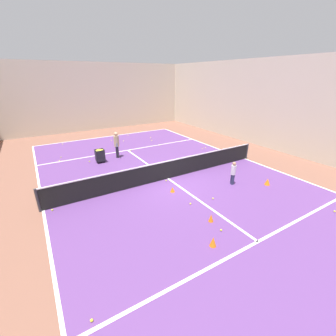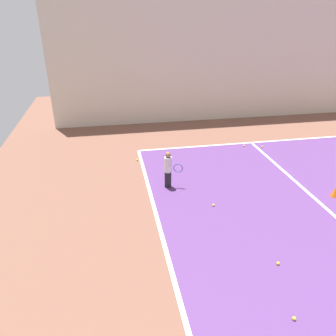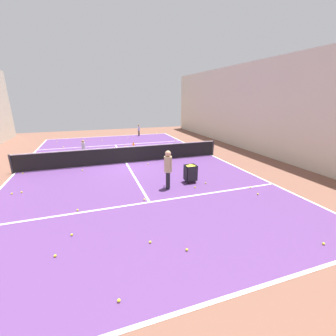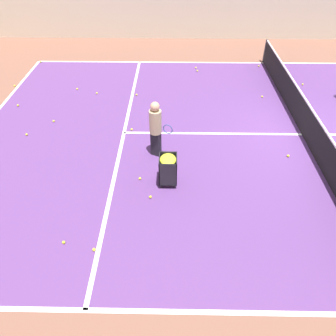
% 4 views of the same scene
% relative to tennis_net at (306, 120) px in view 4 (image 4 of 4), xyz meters
% --- Properties ---
extents(ground_plane, '(31.04, 31.04, 0.00)m').
position_rel_tennis_net_xyz_m(ground_plane, '(0.00, 0.00, -0.52)').
color(ground_plane, brown).
extents(court_playing_area, '(11.62, 20.45, 0.00)m').
position_rel_tennis_net_xyz_m(court_playing_area, '(0.00, 0.00, -0.52)').
color(court_playing_area, '#563370').
rests_on(court_playing_area, ground).
extents(line_sideline_right, '(0.10, 20.45, 0.00)m').
position_rel_tennis_net_xyz_m(line_sideline_right, '(5.81, 0.00, -0.51)').
color(line_sideline_right, white).
rests_on(line_sideline_right, ground).
extents(line_service_far, '(11.62, 0.10, 0.00)m').
position_rel_tennis_net_xyz_m(line_service_far, '(0.00, 5.62, -0.51)').
color(line_service_far, white).
rests_on(line_service_far, ground).
extents(line_centre_service, '(0.10, 11.25, 0.00)m').
position_rel_tennis_net_xyz_m(line_centre_service, '(0.00, 0.00, -0.51)').
color(line_centre_service, white).
rests_on(line_centre_service, ground).
extents(tennis_net, '(11.92, 0.10, 1.00)m').
position_rel_tennis_net_xyz_m(tennis_net, '(0.00, 0.00, 0.00)').
color(tennis_net, '#2D2D33').
rests_on(tennis_net, ground).
extents(coach_at_net, '(0.44, 0.70, 1.68)m').
position_rel_tennis_net_xyz_m(coach_at_net, '(-1.11, 4.54, 0.45)').
color(coach_at_net, black).
rests_on(coach_at_net, ground).
extents(ball_cart, '(0.52, 0.45, 0.84)m').
position_rel_tennis_net_xyz_m(ball_cart, '(-2.33, 4.19, 0.06)').
color(ball_cart, black).
rests_on(ball_cart, ground).
extents(tennis_ball_1, '(0.07, 0.07, 0.07)m').
position_rel_tennis_net_xyz_m(tennis_ball_1, '(3.22, 10.35, -0.48)').
color(tennis_ball_1, yellow).
rests_on(tennis_ball_1, ground).
extents(tennis_ball_2, '(0.07, 0.07, 0.07)m').
position_rel_tennis_net_xyz_m(tennis_ball_2, '(3.55, -1.08, -0.48)').
color(tennis_ball_2, yellow).
rests_on(tennis_ball_2, ground).
extents(tennis_ball_3, '(0.07, 0.07, 0.07)m').
position_rel_tennis_net_xyz_m(tennis_ball_3, '(2.54, 5.46, -0.48)').
color(tennis_ball_3, yellow).
rests_on(tennis_ball_3, ground).
extents(tennis_ball_5, '(0.07, 0.07, 0.07)m').
position_rel_tennis_net_xyz_m(tennis_ball_5, '(5.38, 0.30, -0.48)').
color(tennis_ball_5, yellow).
rests_on(tennis_ball_5, ground).
extents(tennis_ball_7, '(0.07, 0.07, 0.07)m').
position_rel_tennis_net_xyz_m(tennis_ball_7, '(5.67, 10.09, -0.48)').
color(tennis_ball_7, yellow).
rests_on(tennis_ball_7, ground).
extents(tennis_ball_9, '(0.07, 0.07, 0.07)m').
position_rel_tennis_net_xyz_m(tennis_ball_9, '(-4.33, 6.40, -0.48)').
color(tennis_ball_9, yellow).
rests_on(tennis_ball_9, ground).
extents(tennis_ball_11, '(0.07, 0.07, 0.07)m').
position_rel_tennis_net_xyz_m(tennis_ball_11, '(-0.23, -0.21, -0.48)').
color(tennis_ball_11, yellow).
rests_on(tennis_ball_11, ground).
extents(tennis_ball_12, '(0.07, 0.07, 0.07)m').
position_rel_tennis_net_xyz_m(tennis_ball_12, '(2.98, 7.81, -0.48)').
color(tennis_ball_12, yellow).
rests_on(tennis_ball_12, ground).
extents(tennis_ball_13, '(0.07, 0.07, 0.07)m').
position_rel_tennis_net_xyz_m(tennis_ball_13, '(-1.17, 0.75, -0.48)').
color(tennis_ball_13, yellow).
rests_on(tennis_ball_13, ground).
extents(tennis_ball_15, '(0.07, 0.07, 0.07)m').
position_rel_tennis_net_xyz_m(tennis_ball_15, '(4.80, 3.05, -0.48)').
color(tennis_ball_15, yellow).
rests_on(tennis_ball_15, ground).
extents(tennis_ball_16, '(0.07, 0.07, 0.07)m').
position_rel_tennis_net_xyz_m(tennis_ball_16, '(2.65, 6.98, -0.48)').
color(tennis_ball_16, yellow).
rests_on(tennis_ball_16, ground).
extents(tennis_ball_17, '(0.07, 0.07, 0.07)m').
position_rel_tennis_net_xyz_m(tennis_ball_17, '(2.47, 0.75, -0.48)').
color(tennis_ball_17, yellow).
rests_on(tennis_ball_17, ground).
extents(tennis_ball_19, '(0.07, 0.07, 0.07)m').
position_rel_tennis_net_xyz_m(tennis_ball_19, '(-2.91, 4.61, -0.48)').
color(tennis_ball_19, yellow).
rests_on(tennis_ball_19, ground).
extents(tennis_ball_23, '(0.07, 0.07, 0.07)m').
position_rel_tennis_net_xyz_m(tennis_ball_23, '(1.65, 9.63, -0.48)').
color(tennis_ball_23, yellow).
rests_on(tennis_ball_23, ground).
extents(tennis_ball_25, '(0.07, 0.07, 0.07)m').
position_rel_tennis_net_xyz_m(tennis_ball_25, '(-0.21, 8.66, -0.48)').
color(tennis_ball_25, yellow).
rests_on(tennis_ball_25, ground).
extents(tennis_ball_26, '(0.07, 0.07, 0.07)m').
position_rel_tennis_net_xyz_m(tennis_ball_26, '(-4.51, 5.71, -0.48)').
color(tennis_ball_26, yellow).
rests_on(tennis_ball_26, ground).
extents(tennis_ball_29, '(0.07, 0.07, 0.07)m').
position_rel_tennis_net_xyz_m(tennis_ball_29, '(0.61, 8.04, -0.48)').
color(tennis_ball_29, yellow).
rests_on(tennis_ball_29, ground).
extents(tennis_ball_30, '(0.07, 0.07, 0.07)m').
position_rel_tennis_net_xyz_m(tennis_ball_30, '(-2.23, 4.93, -0.48)').
color(tennis_ball_30, yellow).
rests_on(tennis_ball_30, ground).
extents(tennis_ball_35, '(0.07, 0.07, 0.07)m').
position_rel_tennis_net_xyz_m(tennis_ball_35, '(5.14, 3.10, -0.48)').
color(tennis_ball_35, yellow).
rests_on(tennis_ball_35, ground).
extents(tennis_ball_36, '(0.07, 0.07, 0.07)m').
position_rel_tennis_net_xyz_m(tennis_ball_36, '(0.15, 5.40, -0.48)').
color(tennis_ball_36, yellow).
rests_on(tennis_ball_36, ground).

